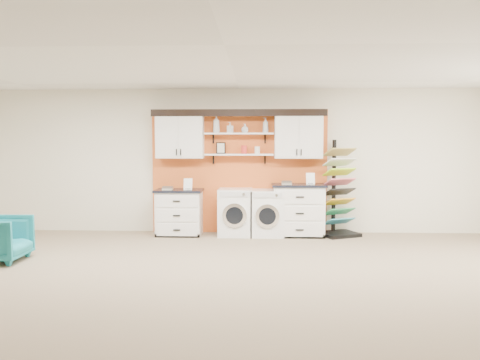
{
  "coord_description": "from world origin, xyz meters",
  "views": [
    {
      "loc": [
        0.38,
        -5.14,
        1.73
      ],
      "look_at": [
        0.08,
        2.3,
        1.16
      ],
      "focal_mm": 35.0,
      "sensor_mm": 36.0,
      "label": 1
    }
  ],
  "objects_px": {
    "dryer": "(267,213)",
    "sample_rack": "(339,206)",
    "base_cabinet_right": "(298,210)",
    "base_cabinet_left": "(179,212)",
    "armchair": "(0,239)",
    "washer": "(235,212)"
  },
  "relations": [
    {
      "from": "sample_rack",
      "to": "washer",
      "type": "bearing_deg",
      "value": 156.44
    },
    {
      "from": "base_cabinet_left",
      "to": "base_cabinet_right",
      "type": "relative_size",
      "value": 0.89
    },
    {
      "from": "base_cabinet_right",
      "to": "sample_rack",
      "type": "bearing_deg",
      "value": 2.67
    },
    {
      "from": "sample_rack",
      "to": "dryer",
      "type": "bearing_deg",
      "value": 156.95
    },
    {
      "from": "base_cabinet_left",
      "to": "base_cabinet_right",
      "type": "distance_m",
      "value": 2.26
    },
    {
      "from": "base_cabinet_right",
      "to": "armchair",
      "type": "distance_m",
      "value": 5.03
    },
    {
      "from": "washer",
      "to": "sample_rack",
      "type": "bearing_deg",
      "value": 1.14
    },
    {
      "from": "base_cabinet_left",
      "to": "armchair",
      "type": "relative_size",
      "value": 1.21
    },
    {
      "from": "base_cabinet_left",
      "to": "sample_rack",
      "type": "distance_m",
      "value": 3.02
    },
    {
      "from": "base_cabinet_right",
      "to": "armchair",
      "type": "xyz_separation_m",
      "value": [
        -4.56,
        -2.12,
        -0.15
      ]
    },
    {
      "from": "dryer",
      "to": "armchair",
      "type": "relative_size",
      "value": 1.18
    },
    {
      "from": "base_cabinet_right",
      "to": "sample_rack",
      "type": "distance_m",
      "value": 0.76
    },
    {
      "from": "washer",
      "to": "sample_rack",
      "type": "xyz_separation_m",
      "value": [
        1.95,
        0.04,
        0.12
      ]
    },
    {
      "from": "washer",
      "to": "armchair",
      "type": "xyz_separation_m",
      "value": [
        -3.37,
        -2.12,
        -0.11
      ]
    },
    {
      "from": "dryer",
      "to": "sample_rack",
      "type": "bearing_deg",
      "value": 1.65
    },
    {
      "from": "armchair",
      "to": "base_cabinet_left",
      "type": "bearing_deg",
      "value": -47.84
    },
    {
      "from": "base_cabinet_left",
      "to": "dryer",
      "type": "bearing_deg",
      "value": -0.12
    },
    {
      "from": "washer",
      "to": "armchair",
      "type": "bearing_deg",
      "value": -147.88
    },
    {
      "from": "base_cabinet_right",
      "to": "base_cabinet_left",
      "type": "bearing_deg",
      "value": 180.0
    },
    {
      "from": "base_cabinet_left",
      "to": "base_cabinet_right",
      "type": "xyz_separation_m",
      "value": [
        2.26,
        -0.0,
        0.05
      ]
    },
    {
      "from": "base_cabinet_right",
      "to": "washer",
      "type": "bearing_deg",
      "value": -179.84
    },
    {
      "from": "dryer",
      "to": "base_cabinet_right",
      "type": "bearing_deg",
      "value": 0.33
    }
  ]
}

